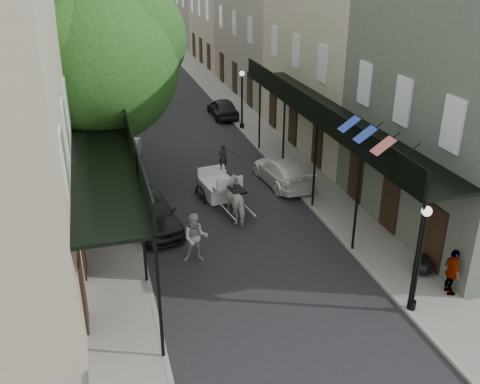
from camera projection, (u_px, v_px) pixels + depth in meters
ground at (272, 297)px, 18.20m from camera, size 140.00×140.00×0.00m
road at (175, 126)px, 35.70m from camera, size 8.00×90.00×0.01m
sidewalk_left at (98, 131)px, 34.44m from camera, size 2.20×90.00×0.12m
sidewalk_right at (246, 119)px, 36.92m from camera, size 2.20×90.00×0.12m
building_row_left at (36, 30)px, 40.13m from camera, size 5.00×80.00×10.50m
building_row_right at (254, 22)px, 44.40m from camera, size 5.00×80.00×10.50m
gallery_left at (105, 133)px, 21.44m from camera, size 2.20×18.05×4.88m
gallery_right at (325, 115)px, 23.81m from camera, size 2.20×18.05×4.88m
tree_near at (109, 57)px, 23.37m from camera, size 7.31×6.80×9.63m
tree_far at (97, 30)px, 35.88m from camera, size 6.45×6.00×8.61m
lamppost_right_near at (419, 258)px, 16.62m from camera, size 0.32×0.32×3.71m
lamppost_left at (129, 187)px, 21.58m from camera, size 0.32×0.32×3.71m
lamppost_right_far at (242, 99)px, 34.12m from camera, size 0.32×0.32×3.71m
horse at (238, 200)px, 23.22m from camera, size 1.20×2.14×1.71m
carriage at (216, 173)px, 25.33m from camera, size 1.97×2.70×2.86m
pedestrian_walking at (196, 238)px, 19.92m from camera, size 1.06×0.88×1.96m
pedestrian_sidewalk_left at (84, 141)px, 29.65m from camera, size 1.25×0.72×1.93m
pedestrian_sidewalk_right at (452, 272)px, 17.86m from camera, size 0.63×1.05×1.68m
car_left_near at (152, 212)px, 22.39m from camera, size 2.42×4.52×1.46m
car_left_mid at (127, 153)px, 29.31m from camera, size 1.91×3.81×1.20m
car_left_far at (124, 89)px, 42.59m from camera, size 2.43×4.61×1.24m
car_right_near at (282, 172)px, 26.70m from camera, size 2.16×4.59×1.29m
car_right_far at (223, 108)px, 37.31m from camera, size 1.61×3.94×1.34m
trash_bags at (423, 264)px, 19.31m from camera, size 0.99×1.14×0.62m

